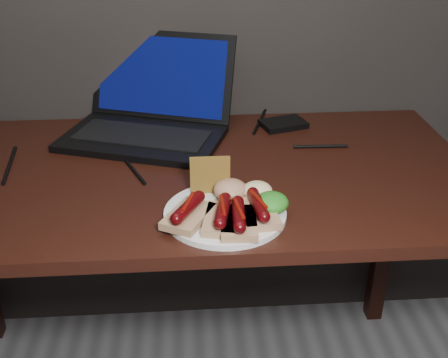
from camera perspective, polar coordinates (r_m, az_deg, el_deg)
desk at (r=1.38m, az=-4.25°, el=-2.41°), size 1.40×0.70×0.75m
laptop at (r=1.53m, az=-7.55°, el=6.53°), size 0.49×0.45×0.25m
hard_drive at (r=1.58m, az=6.04°, el=5.59°), size 0.14×0.11×0.02m
desk_cables at (r=1.45m, az=-4.54°, el=3.29°), size 0.86×0.48×0.01m
plate at (r=1.15m, az=0.11°, el=-3.53°), size 0.32×0.32×0.01m
bread_sausage_left at (r=1.11m, az=-3.65°, el=-3.40°), size 0.12×0.13×0.04m
bread_sausage_center at (r=1.10m, az=-0.14°, el=-3.74°), size 0.09×0.13×0.04m
bread_sausage_right at (r=1.12m, az=3.49°, el=-3.11°), size 0.08×0.12×0.04m
bread_sausage_extra at (r=1.08m, az=1.50°, el=-4.10°), size 0.08×0.12×0.04m
crispbread at (r=1.19m, az=-1.42°, el=0.41°), size 0.08×0.01×0.08m
salad_greens at (r=1.14m, az=4.84°, el=-2.39°), size 0.07×0.07×0.04m
salsa_mound at (r=1.18m, az=0.65°, el=-1.07°), size 0.07×0.07×0.04m
coleslaw_mound at (r=1.18m, az=3.40°, el=-1.19°), size 0.06×0.06×0.04m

